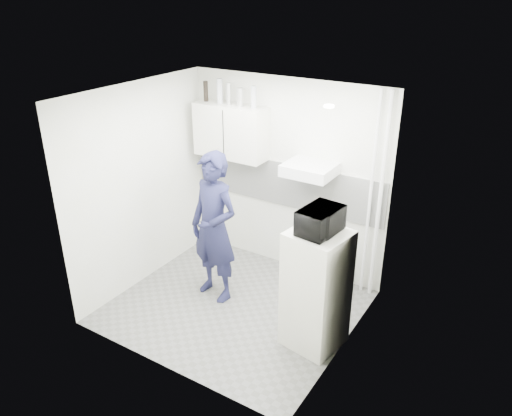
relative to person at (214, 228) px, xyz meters
The scene contains 22 objects.
floor 1.02m from the person, 17.07° to the right, with size 2.80×2.80×0.00m, color #5C5C57.
ceiling 1.70m from the person, 17.07° to the right, with size 2.80×2.80×0.00m, color white.
wall_back 1.25m from the person, 72.60° to the left, with size 2.80×2.80×0.00m, color white.
wall_left 1.11m from the person, behind, with size 2.60×2.60×0.00m, color white.
wall_right 1.80m from the person, ahead, with size 2.60×2.60×0.00m, color white.
person is the anchor object (origin of this frame).
stove 1.48m from the person, 40.79° to the left, with size 0.45×0.45×0.72m, color white.
fridge 1.49m from the person, ahead, with size 0.56×0.56×1.36m, color white.
stove_top 1.38m from the person, 40.79° to the left, with size 0.43×0.43×0.03m, color black.
saucepan 1.36m from the person, 43.11° to the left, with size 0.17×0.17×0.10m, color silver.
microwave 1.57m from the person, ahead, with size 0.32×0.48×0.26m, color black.
bottle_a 1.86m from the person, 129.07° to the left, with size 0.06×0.06×0.26m, color black.
bottle_c 1.80m from the person, 120.00° to the left, with size 0.08×0.08×0.32m, color #B2B7BC.
bottle_d 1.74m from the person, 113.37° to the left, with size 0.06×0.06×0.28m, color silver.
canister_a 1.69m from the person, 104.34° to the left, with size 0.09×0.09×0.23m, color silver.
bottle_e 1.69m from the person, 92.32° to the left, with size 0.07×0.07×0.28m, color #B2B7BC.
upper_cabinet 1.38m from the person, 112.14° to the left, with size 1.00×0.35×0.70m, color white.
range_hood 1.35m from the person, 47.80° to the left, with size 0.60×0.50×0.14m, color white.
backsplash 1.21m from the person, 72.38° to the left, with size 2.74×0.03×0.60m, color white.
pipe_a 2.00m from the person, 32.61° to the left, with size 0.05×0.05×2.60m, color white.
pipe_b 1.90m from the person, 34.59° to the left, with size 0.04×0.04×2.60m, color white.
ceiling_spot_fixture 2.12m from the person, ahead, with size 0.10×0.10×0.02m, color white.
Camera 1 is at (2.90, -4.17, 3.67)m, focal length 35.00 mm.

